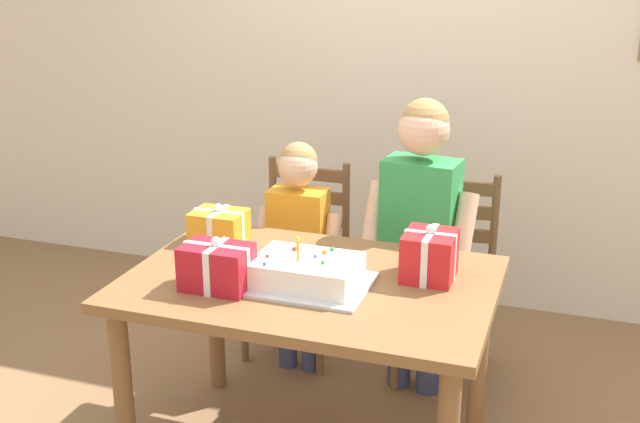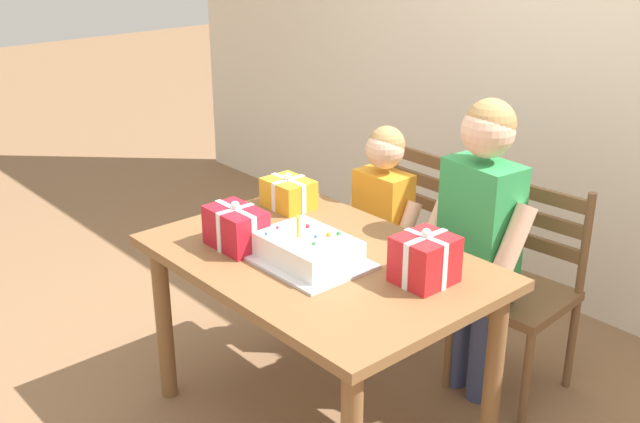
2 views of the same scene
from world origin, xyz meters
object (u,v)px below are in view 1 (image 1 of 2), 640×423
gift_box_beside_cake (430,256)px  child_older (420,220)px  birthday_cake (307,273)px  chair_left (299,258)px  gift_box_corner_small (217,267)px  gift_box_red_large (219,226)px  child_younger (298,236)px  chair_right (447,277)px  dining_table (310,305)px

gift_box_beside_cake → child_older: child_older is taller
birthday_cake → chair_left: bearing=112.2°
child_older → gift_box_beside_cake: bearing=-74.3°
gift_box_beside_cake → chair_left: 1.10m
birthday_cake → gift_box_corner_small: bearing=-157.4°
gift_box_beside_cake → child_older: 0.51m
gift_box_red_large → child_younger: bearing=64.7°
chair_left → child_younger: bearing=-69.6°
birthday_cake → gift_box_red_large: birthday_cake is taller
birthday_cake → gift_box_red_large: 0.57m
gift_box_red_large → chair_right: (0.83, 0.60, -0.35)m
birthday_cake → gift_box_corner_small: 0.31m
dining_table → gift_box_red_large: bearing=153.6°
chair_right → child_younger: bearing=-162.6°
gift_box_red_large → dining_table: bearing=-26.4°
chair_right → gift_box_beside_cake: bearing=-86.3°
chair_left → chair_right: (0.72, -0.00, 0.00)m
birthday_cake → gift_box_beside_cake: bearing=27.9°
chair_right → child_younger: size_ratio=0.84×
child_younger → child_older: bearing=-0.1°
chair_left → gift_box_corner_small: bearing=-85.4°
dining_table → birthday_cake: birthday_cake is taller
dining_table → child_older: bearing=67.6°
child_older → child_younger: bearing=179.9°
dining_table → birthday_cake: size_ratio=2.99×
gift_box_red_large → gift_box_beside_cake: gift_box_beside_cake is taller
birthday_cake → dining_table: bearing=98.1°
gift_box_corner_small → chair_right: size_ratio=0.26×
birthday_cake → child_older: child_older is taller
birthday_cake → chair_left: (-0.37, 0.90, -0.34)m
dining_table → child_younger: bearing=114.1°
dining_table → gift_box_corner_small: size_ratio=5.41×
gift_box_corner_small → chair_left: (-0.08, 1.02, -0.37)m
gift_box_beside_cake → chair_right: bearing=93.7°
chair_right → chair_left: bearing=180.0°
child_older → child_younger: 0.56m
child_older → chair_left: bearing=162.0°
child_older → chair_right: bearing=65.0°
chair_right → child_older: bearing=-115.0°
dining_table → gift_box_corner_small: (-0.28, -0.18, 0.19)m
gift_box_red_large → gift_box_beside_cake: size_ratio=1.04×
dining_table → gift_box_red_large: (-0.48, 0.24, 0.17)m
gift_box_corner_small → chair_right: gift_box_corner_small is taller
gift_box_corner_small → chair_left: bearing=94.6°
gift_box_beside_cake → chair_right: gift_box_beside_cake is taller
gift_box_red_large → chair_left: bearing=79.2°
dining_table → gift_box_corner_small: gift_box_corner_small is taller
chair_right → gift_box_corner_small: bearing=-121.8°
gift_box_red_large → chair_right: 1.09m
child_younger → chair_right: bearing=17.4°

